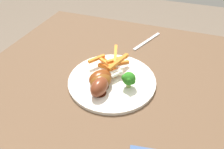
{
  "coord_description": "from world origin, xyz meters",
  "views": [
    {
      "loc": [
        0.47,
        0.23,
        1.22
      ],
      "look_at": [
        -0.02,
        0.05,
        0.78
      ],
      "focal_mm": 33.05,
      "sensor_mm": 36.0,
      "label": 1
    }
  ],
  "objects": [
    {
      "name": "chicken_drumstick_extra",
      "position": [
        0.0,
        0.02,
        0.78
      ],
      "size": [
        0.13,
        0.1,
        0.05
      ],
      "color": "#4F1C09",
      "rests_on": "dinner_plate"
    },
    {
      "name": "dining_table",
      "position": [
        0.0,
        0.0,
        0.64
      ],
      "size": [
        0.98,
        0.88,
        0.75
      ],
      "color": "brown",
      "rests_on": "ground_plane"
    },
    {
      "name": "carrot_fries_pile",
      "position": [
        -0.08,
        0.02,
        0.78
      ],
      "size": [
        0.15,
        0.13,
        0.05
      ],
      "color": "orange",
      "rests_on": "dinner_plate"
    },
    {
      "name": "chicken_drumstick_near",
      "position": [
        0.05,
        0.04,
        0.79
      ],
      "size": [
        0.12,
        0.06,
        0.05
      ],
      "color": "#4D1C0F",
      "rests_on": "dinner_plate"
    },
    {
      "name": "broccoli_floret_front",
      "position": [
        -0.0,
        0.11,
        0.79
      ],
      "size": [
        0.04,
        0.05,
        0.06
      ],
      "color": "#86A853",
      "rests_on": "dinner_plate"
    },
    {
      "name": "chicken_drumstick_far",
      "position": [
        0.02,
        0.03,
        0.78
      ],
      "size": [
        0.12,
        0.1,
        0.05
      ],
      "color": "#4E240C",
      "rests_on": "dinner_plate"
    },
    {
      "name": "dinner_plate",
      "position": [
        -0.02,
        0.05,
        0.75
      ],
      "size": [
        0.3,
        0.3,
        0.01
      ],
      "primitive_type": "cylinder",
      "color": "white",
      "rests_on": "dining_table"
    },
    {
      "name": "fork",
      "position": [
        -0.33,
        0.1,
        0.75
      ],
      "size": [
        0.18,
        0.08,
        0.0
      ],
      "primitive_type": "cube",
      "rotation": [
        0.0,
        0.0,
        2.76
      ],
      "color": "silver",
      "rests_on": "dining_table"
    }
  ]
}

